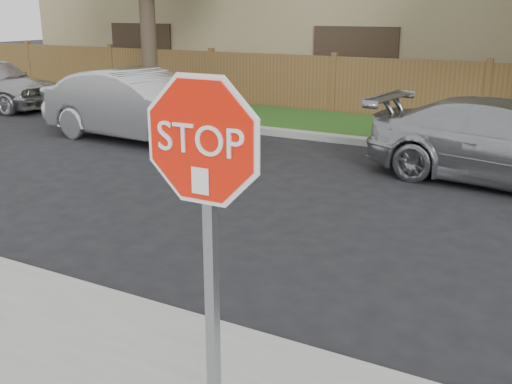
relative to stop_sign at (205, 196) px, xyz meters
The scene contains 7 objects.
ground 2.39m from the stop_sign, 106.35° to the left, with size 90.00×90.00×0.00m, color black.
far_curb 9.80m from the stop_sign, 92.58° to the left, with size 70.00×0.30×0.15m, color gray.
grass_strip 11.43m from the stop_sign, 92.20° to the left, with size 70.00×3.00×0.12m, color #1E4714.
fence 12.93m from the stop_sign, 91.93° to the left, with size 70.00×0.12×1.60m, color brown.
stop_sign is the anchor object (origin of this frame).
sedan_left 10.34m from the stop_sign, 131.95° to the left, with size 1.65×4.73×1.56m, color #B2B3B7.
sedan_right 8.01m from the stop_sign, 84.45° to the left, with size 1.94×4.77×1.38m, color #999BA0.
Camera 1 is at (2.23, -4.11, 2.83)m, focal length 42.00 mm.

